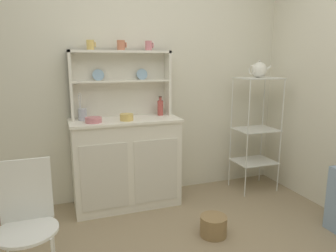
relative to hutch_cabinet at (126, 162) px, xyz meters
name	(u,v)px	position (x,y,z in m)	size (l,w,h in m)	color
wall_back	(140,78)	(0.22, 0.26, 0.80)	(3.84, 0.05, 2.50)	silver
hutch_cabinet	(126,162)	(0.00, 0.00, 0.00)	(1.05, 0.45, 0.88)	white
hutch_shelf_unit	(120,78)	(0.00, 0.16, 0.81)	(0.98, 0.18, 0.65)	silver
bakers_rack	(256,123)	(1.43, -0.08, 0.31)	(0.44, 0.35, 1.25)	silver
wire_chair	(27,216)	(-0.83, -1.01, 0.07)	(0.36, 0.36, 0.85)	white
floor_basket	(213,226)	(0.55, -0.82, -0.37)	(0.22, 0.22, 0.17)	#93754C
cup_gold_0	(91,45)	(-0.28, 0.12, 1.12)	(0.08, 0.07, 0.09)	#DBB760
cup_terracotta_1	(121,45)	(0.01, 0.12, 1.12)	(0.09, 0.08, 0.09)	#C67556
cup_rose_2	(149,46)	(0.28, 0.12, 1.12)	(0.08, 0.07, 0.09)	#D17A84
bowl_mixing_large	(93,120)	(-0.31, -0.07, 0.45)	(0.15, 0.15, 0.05)	#D17A84
bowl_floral_medium	(127,117)	(0.00, -0.07, 0.46)	(0.13, 0.13, 0.06)	#DBB760
jam_bottle	(160,107)	(0.39, 0.09, 0.51)	(0.06, 0.06, 0.20)	#B74C47
utensil_jar	(82,114)	(-0.39, 0.08, 0.49)	(0.08, 0.08, 0.25)	#B2B7C6
porcelain_teapot	(259,70)	(1.43, -0.08, 0.88)	(0.25, 0.16, 0.18)	white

